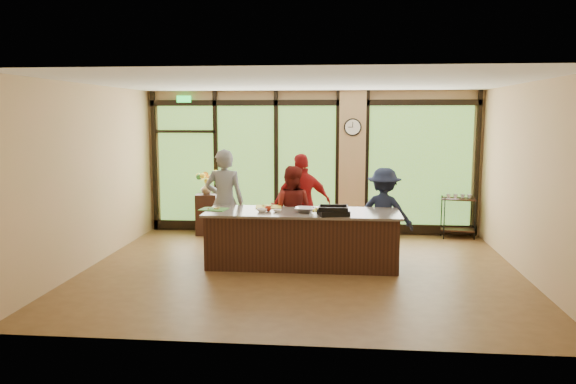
% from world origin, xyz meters
% --- Properties ---
extents(floor, '(7.00, 7.00, 0.00)m').
position_xyz_m(floor, '(0.00, 0.00, 0.00)').
color(floor, brown).
rests_on(floor, ground).
extents(ceiling, '(7.00, 7.00, 0.00)m').
position_xyz_m(ceiling, '(0.00, 0.00, 3.00)').
color(ceiling, silver).
rests_on(ceiling, back_wall).
extents(back_wall, '(7.00, 0.00, 7.00)m').
position_xyz_m(back_wall, '(0.00, 3.00, 1.50)').
color(back_wall, tan).
rests_on(back_wall, floor).
extents(left_wall, '(0.00, 6.00, 6.00)m').
position_xyz_m(left_wall, '(-3.50, 0.00, 1.50)').
color(left_wall, tan).
rests_on(left_wall, floor).
extents(right_wall, '(0.00, 6.00, 6.00)m').
position_xyz_m(right_wall, '(3.50, 0.00, 1.50)').
color(right_wall, tan).
rests_on(right_wall, floor).
extents(window_wall, '(6.90, 0.12, 3.00)m').
position_xyz_m(window_wall, '(0.16, 2.95, 1.39)').
color(window_wall, tan).
rests_on(window_wall, floor).
extents(island_base, '(3.10, 1.00, 0.88)m').
position_xyz_m(island_base, '(0.00, 0.30, 0.44)').
color(island_base, black).
rests_on(island_base, floor).
extents(countertop, '(3.20, 1.10, 0.04)m').
position_xyz_m(countertop, '(0.00, 0.30, 0.90)').
color(countertop, '#71665D').
rests_on(countertop, island_base).
extents(wall_clock, '(0.36, 0.04, 0.36)m').
position_xyz_m(wall_clock, '(0.85, 2.87, 2.25)').
color(wall_clock, black).
rests_on(wall_clock, window_wall).
extents(cook_left, '(0.72, 0.49, 1.90)m').
position_xyz_m(cook_left, '(-1.45, 0.98, 0.95)').
color(cook_left, slate).
rests_on(cook_left, floor).
extents(cook_midleft, '(0.88, 0.74, 1.61)m').
position_xyz_m(cook_midleft, '(-0.25, 0.98, 0.81)').
color(cook_midleft, maroon).
rests_on(cook_midleft, floor).
extents(cook_midright, '(1.15, 0.78, 1.82)m').
position_xyz_m(cook_midright, '(-0.06, 1.13, 0.91)').
color(cook_midright, '#AB1A1B').
rests_on(cook_midright, floor).
extents(cook_right, '(1.14, 0.83, 1.59)m').
position_xyz_m(cook_right, '(1.38, 1.01, 0.79)').
color(cook_right, '#181E35').
rests_on(cook_right, floor).
extents(roasting_pan, '(0.54, 0.47, 0.08)m').
position_xyz_m(roasting_pan, '(0.52, -0.03, 0.96)').
color(roasting_pan, black).
rests_on(roasting_pan, countertop).
extents(mixing_bowl, '(0.37, 0.37, 0.08)m').
position_xyz_m(mixing_bowl, '(0.04, 0.21, 0.96)').
color(mixing_bowl, silver).
rests_on(mixing_bowl, countertop).
extents(cutting_board_left, '(0.48, 0.39, 0.01)m').
position_xyz_m(cutting_board_left, '(-1.50, 0.32, 0.93)').
color(cutting_board_left, '#408C33').
rests_on(cutting_board_left, countertop).
extents(cutting_board_center, '(0.48, 0.39, 0.01)m').
position_xyz_m(cutting_board_center, '(-0.61, 0.68, 0.93)').
color(cutting_board_center, gold).
rests_on(cutting_board_center, countertop).
extents(cutting_board_right, '(0.46, 0.38, 0.01)m').
position_xyz_m(cutting_board_right, '(0.32, 0.43, 0.93)').
color(cutting_board_right, gold).
rests_on(cutting_board_right, countertop).
extents(prep_bowl_near, '(0.22, 0.22, 0.05)m').
position_xyz_m(prep_bowl_near, '(-0.65, 0.17, 0.95)').
color(prep_bowl_near, white).
rests_on(prep_bowl_near, countertop).
extents(prep_bowl_mid, '(0.15, 0.15, 0.04)m').
position_xyz_m(prep_bowl_mid, '(-0.41, 0.21, 0.94)').
color(prep_bowl_mid, white).
rests_on(prep_bowl_mid, countertop).
extents(prep_bowl_far, '(0.12, 0.12, 0.03)m').
position_xyz_m(prep_bowl_far, '(0.16, 0.55, 0.93)').
color(prep_bowl_far, white).
rests_on(prep_bowl_far, countertop).
extents(red_ramekin, '(0.13, 0.13, 0.08)m').
position_xyz_m(red_ramekin, '(-0.56, 0.27, 0.96)').
color(red_ramekin, '#A62310').
rests_on(red_ramekin, countertop).
extents(flower_stand, '(0.47, 0.47, 0.86)m').
position_xyz_m(flower_stand, '(-2.18, 2.59, 0.43)').
color(flower_stand, black).
rests_on(flower_stand, floor).
extents(flower_vase, '(0.29, 0.29, 0.24)m').
position_xyz_m(flower_vase, '(-2.18, 2.59, 0.98)').
color(flower_vase, olive).
rests_on(flower_vase, flower_stand).
extents(bar_cart, '(0.72, 0.48, 0.91)m').
position_xyz_m(bar_cart, '(3.02, 2.75, 0.54)').
color(bar_cart, black).
rests_on(bar_cart, floor).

